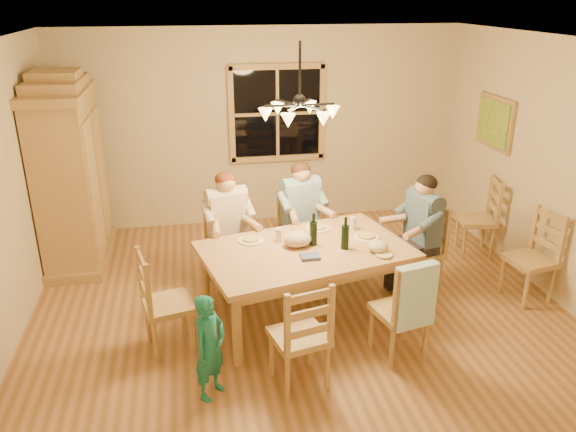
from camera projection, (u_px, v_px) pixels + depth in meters
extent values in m
plane|color=brown|center=(298.00, 305.00, 5.96)|extent=(5.50, 5.50, 0.00)
cube|color=white|center=(300.00, 41.00, 4.96)|extent=(5.50, 5.00, 0.02)
cube|color=#C4B28B|center=(263.00, 128.00, 7.74)|extent=(5.50, 0.02, 2.70)
cube|color=#C4B28B|center=(554.00, 170.00, 5.93)|extent=(0.02, 5.00, 2.70)
cube|color=black|center=(277.00, 113.00, 7.68)|extent=(1.20, 0.03, 1.20)
cube|color=tan|center=(277.00, 114.00, 7.67)|extent=(1.30, 0.06, 1.30)
cube|color=#A78348|center=(495.00, 122.00, 6.92)|extent=(0.04, 0.78, 0.64)
cube|color=#1E6B2D|center=(493.00, 122.00, 6.92)|extent=(0.02, 0.68, 0.54)
cylinder|color=black|center=(300.00, 71.00, 5.06)|extent=(0.02, 0.02, 0.53)
sphere|color=black|center=(300.00, 101.00, 5.16)|extent=(0.12, 0.12, 0.12)
cylinder|color=black|center=(316.00, 104.00, 5.20)|extent=(0.34, 0.02, 0.02)
cone|color=#FFB259|center=(333.00, 112.00, 5.25)|extent=(0.13, 0.13, 0.12)
cylinder|color=black|center=(305.00, 102.00, 5.31)|extent=(0.19, 0.31, 0.02)
cone|color=#FFB259|center=(310.00, 107.00, 5.48)|extent=(0.13, 0.13, 0.12)
cylinder|color=black|center=(288.00, 103.00, 5.28)|extent=(0.19, 0.31, 0.02)
cone|color=#FFB259|center=(278.00, 109.00, 5.43)|extent=(0.13, 0.13, 0.12)
cylinder|color=black|center=(283.00, 106.00, 5.14)|extent=(0.34, 0.02, 0.02)
cone|color=#FFB259|center=(265.00, 115.00, 5.15)|extent=(0.13, 0.13, 0.12)
cylinder|color=black|center=(294.00, 108.00, 5.03)|extent=(0.19, 0.31, 0.02)
cone|color=#FFB259|center=(288.00, 121.00, 4.92)|extent=(0.13, 0.13, 0.12)
cylinder|color=black|center=(311.00, 108.00, 5.06)|extent=(0.19, 0.31, 0.02)
cone|color=#FFB259|center=(323.00, 119.00, 4.97)|extent=(0.13, 0.13, 0.12)
cube|color=#A78348|center=(71.00, 183.00, 6.64)|extent=(0.60, 1.30, 2.00)
cube|color=#A78348|center=(57.00, 93.00, 6.25)|extent=(0.66, 1.40, 0.10)
cube|color=#A78348|center=(56.00, 84.00, 6.21)|extent=(0.58, 1.00, 0.12)
cube|color=#A78348|center=(54.00, 75.00, 6.17)|extent=(0.52, 0.55, 0.10)
cube|color=tan|center=(94.00, 190.00, 6.39)|extent=(0.03, 0.55, 1.60)
cube|color=tan|center=(101.00, 173.00, 6.99)|extent=(0.03, 0.55, 1.60)
cube|color=#A78348|center=(82.00, 254.00, 6.99)|extent=(0.66, 1.40, 0.12)
cube|color=#AB7A4C|center=(305.00, 251.00, 5.52)|extent=(2.21, 1.63, 0.06)
cube|color=tan|center=(305.00, 258.00, 5.55)|extent=(2.03, 1.45, 0.10)
cylinder|color=tan|center=(237.00, 331.00, 4.90)|extent=(0.09, 0.09, 0.70)
cylinder|color=tan|center=(408.00, 290.00, 5.56)|extent=(0.09, 0.09, 0.70)
cylinder|color=tan|center=(205.00, 280.00, 5.76)|extent=(0.09, 0.09, 0.70)
cylinder|color=tan|center=(357.00, 250.00, 6.42)|extent=(0.09, 0.09, 0.70)
cube|color=tan|center=(229.00, 248.00, 6.24)|extent=(0.52, 0.51, 0.06)
cube|color=tan|center=(228.00, 226.00, 6.14)|extent=(0.38, 0.13, 0.54)
cube|color=tan|center=(301.00, 235.00, 6.56)|extent=(0.52, 0.51, 0.06)
cube|color=tan|center=(301.00, 214.00, 6.46)|extent=(0.38, 0.13, 0.54)
cube|color=tan|center=(299.00, 337.00, 4.64)|extent=(0.52, 0.51, 0.06)
cube|color=tan|center=(299.00, 308.00, 4.54)|extent=(0.38, 0.13, 0.54)
cube|color=tan|center=(400.00, 311.00, 5.01)|extent=(0.52, 0.51, 0.06)
cube|color=tan|center=(402.00, 284.00, 4.91)|extent=(0.38, 0.13, 0.54)
cube|color=tan|center=(168.00, 305.00, 5.11)|extent=(0.51, 0.52, 0.06)
cube|color=tan|center=(166.00, 279.00, 5.01)|extent=(0.13, 0.38, 0.54)
cube|color=tan|center=(419.00, 252.00, 6.14)|extent=(0.51, 0.52, 0.06)
cube|color=tan|center=(421.00, 230.00, 6.04)|extent=(0.13, 0.38, 0.54)
cube|color=#C7B19A|center=(227.00, 216.00, 6.09)|extent=(0.44, 0.30, 0.52)
cube|color=#262328|center=(228.00, 242.00, 6.21)|extent=(0.47, 0.50, 0.14)
sphere|color=tan|center=(226.00, 182.00, 5.95)|extent=(0.21, 0.21, 0.21)
ellipsoid|color=#592614|center=(226.00, 180.00, 5.94)|extent=(0.22, 0.22, 0.17)
cube|color=teal|center=(301.00, 204.00, 6.42)|extent=(0.44, 0.30, 0.52)
cube|color=#262328|center=(301.00, 229.00, 6.53)|extent=(0.47, 0.50, 0.14)
sphere|color=tan|center=(301.00, 172.00, 6.28)|extent=(0.21, 0.21, 0.21)
ellipsoid|color=#381E11|center=(301.00, 170.00, 6.27)|extent=(0.22, 0.22, 0.17)
cube|color=#45576E|center=(422.00, 219.00, 5.99)|extent=(0.30, 0.44, 0.52)
cube|color=#262328|center=(420.00, 246.00, 6.11)|extent=(0.50, 0.47, 0.14)
sphere|color=tan|center=(425.00, 186.00, 5.85)|extent=(0.21, 0.21, 0.21)
ellipsoid|color=black|center=(426.00, 183.00, 5.84)|extent=(0.22, 0.22, 0.17)
cube|color=#A9DAE5|center=(415.00, 296.00, 4.75)|extent=(0.39, 0.18, 0.58)
cylinder|color=black|center=(313.00, 229.00, 5.53)|extent=(0.08, 0.08, 0.33)
cylinder|color=black|center=(345.00, 233.00, 5.44)|extent=(0.08, 0.08, 0.33)
cylinder|color=white|center=(251.00, 240.00, 5.66)|extent=(0.26, 0.26, 0.02)
cylinder|color=white|center=(317.00, 228.00, 5.95)|extent=(0.26, 0.26, 0.02)
cylinder|color=white|center=(366.00, 237.00, 5.73)|extent=(0.26, 0.26, 0.02)
cylinder|color=silver|center=(279.00, 235.00, 5.63)|extent=(0.06, 0.06, 0.14)
cylinder|color=silver|center=(353.00, 223.00, 5.91)|extent=(0.06, 0.06, 0.14)
ellipsoid|color=#C6BB84|center=(378.00, 246.00, 5.42)|extent=(0.20, 0.20, 0.11)
cube|color=#485384|center=(310.00, 257.00, 5.30)|extent=(0.21, 0.18, 0.03)
ellipsoid|color=tan|center=(297.00, 239.00, 5.52)|extent=(0.28, 0.22, 0.15)
imported|color=#1A796E|center=(210.00, 347.00, 4.49)|extent=(0.39, 0.40, 0.92)
cube|color=tan|center=(530.00, 261.00, 5.95)|extent=(0.49, 0.51, 0.06)
cube|color=tan|center=(534.00, 237.00, 5.85)|extent=(0.12, 0.38, 0.54)
cube|color=tan|center=(476.00, 220.00, 7.01)|extent=(0.50, 0.52, 0.06)
cube|color=tan|center=(479.00, 200.00, 6.90)|extent=(0.13, 0.38, 0.54)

